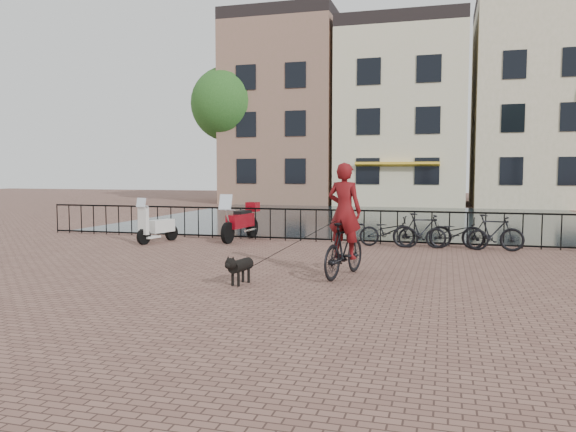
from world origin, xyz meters
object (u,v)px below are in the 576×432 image
(scooter, at_px, (158,219))
(dog, at_px, (241,269))
(cyclist, at_px, (344,227))
(motorcycle, at_px, (240,217))

(scooter, bearing_deg, dog, -33.77)
(cyclist, relative_size, scooter, 1.72)
(dog, distance_m, scooter, 7.12)
(scooter, bearing_deg, cyclist, -16.85)
(motorcycle, height_order, scooter, motorcycle)
(motorcycle, bearing_deg, scooter, -146.56)
(dog, bearing_deg, cyclist, 46.10)
(cyclist, relative_size, motorcycle, 1.26)
(dog, relative_size, scooter, 0.57)
(cyclist, height_order, dog, cyclist)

